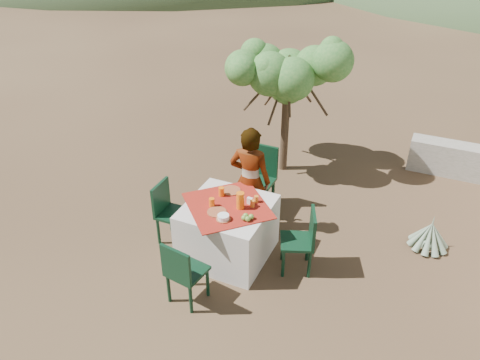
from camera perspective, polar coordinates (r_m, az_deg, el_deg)
name	(u,v)px	position (r m, az deg, el deg)	size (l,w,h in m)	color
ground	(196,244)	(6.38, -5.44, -7.73)	(160.00, 160.00, 0.00)	#3A261A
table	(228,230)	(5.96, -1.49, -6.13)	(1.30, 1.30, 0.76)	silver
chair_far	(259,176)	(6.75, 2.36, 0.53)	(0.47, 0.47, 0.99)	black
chair_near	(183,271)	(5.28, -6.98, -10.98)	(0.44, 0.44, 0.84)	black
chair_left	(169,210)	(6.24, -8.70, -3.58)	(0.40, 0.40, 0.85)	black
chair_right	(303,238)	(5.73, 7.69, -7.07)	(0.51, 0.51, 0.85)	black
person	(250,181)	(6.20, 1.23, -0.09)	(0.56, 0.37, 1.54)	#8C6651
shrub_tree	(293,79)	(7.46, 6.43, 12.13)	(1.70, 1.67, 2.00)	#453322
agave	(430,236)	(6.67, 22.11, -6.29)	(0.52, 0.53, 0.56)	gray
plate_far	(231,191)	(6.00, -1.10, -1.30)	(0.25, 0.25, 0.01)	brown
plate_near	(217,212)	(5.61, -2.83, -3.92)	(0.24, 0.24, 0.01)	brown
glass_far	(221,192)	(5.89, -2.27, -1.42)	(0.07, 0.07, 0.12)	orange
glass_near	(212,202)	(5.70, -3.46, -2.73)	(0.07, 0.07, 0.11)	orange
juice_pitcher	(240,201)	(5.63, 0.04, -2.52)	(0.10, 0.10, 0.22)	orange
bowl_plate	(223,219)	(5.49, -2.04, -4.78)	(0.17, 0.17, 0.01)	brown
white_bowl	(223,217)	(5.48, -2.05, -4.51)	(0.14, 0.14, 0.05)	white
jar_left	(252,204)	(5.69, 1.52, -2.89)	(0.06, 0.06, 0.09)	orange
jar_right	(256,199)	(5.77, 2.00, -2.33)	(0.05, 0.05, 0.09)	orange
napkin_holder	(250,201)	(5.74, 1.21, -2.56)	(0.07, 0.04, 0.09)	white
fruit_cluster	(247,217)	(5.47, 0.89, -4.57)	(0.13, 0.12, 0.07)	olive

